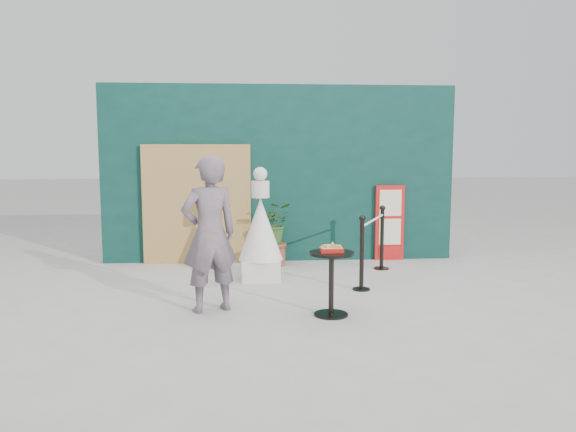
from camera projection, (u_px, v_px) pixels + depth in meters
The scene contains 10 objects.
ground at pixel (296, 311), 6.72m from camera, with size 60.00×60.00×0.00m, color #ADAAA5.
back_wall at pixel (279, 174), 9.66m from camera, with size 6.00×0.30×3.00m, color #092C28.
bamboo_fence at pixel (197, 204), 9.40m from camera, with size 1.80×0.08×2.00m, color tan.
woman at pixel (209, 234), 6.61m from camera, with size 0.68×0.44×1.86m, color slate.
menu_board at pixel (390, 223), 9.71m from camera, with size 0.50×0.07×1.30m.
statue at pixel (261, 234), 8.24m from camera, with size 0.65×0.65×1.67m.
cafe_table at pixel (331, 273), 6.48m from camera, with size 0.52×0.52×0.75m.
food_basket at pixel (332, 249), 6.45m from camera, with size 0.26×0.19×0.11m.
planter at pixel (274, 229), 9.27m from camera, with size 0.62×0.54×1.06m.
stanchion_barrier at pixel (373, 246), 8.32m from camera, with size 0.84×1.54×1.03m.
Camera 1 is at (-0.59, -6.51, 1.94)m, focal length 35.00 mm.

